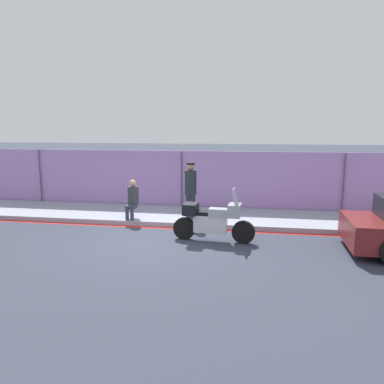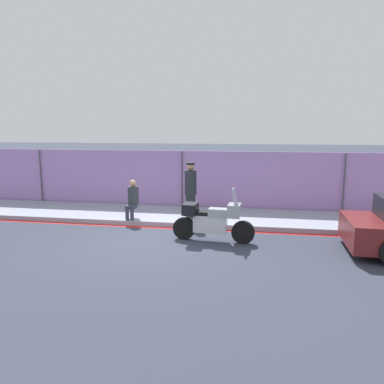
{
  "view_description": "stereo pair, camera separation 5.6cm",
  "coord_description": "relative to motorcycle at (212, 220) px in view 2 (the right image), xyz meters",
  "views": [
    {
      "loc": [
        2.62,
        -9.4,
        3.02
      ],
      "look_at": [
        0.71,
        1.95,
        1.03
      ],
      "focal_mm": 35.0,
      "sensor_mm": 36.0,
      "label": 1
    },
    {
      "loc": [
        2.67,
        -9.39,
        3.02
      ],
      "look_at": [
        0.71,
        1.95,
        1.03
      ],
      "focal_mm": 35.0,
      "sensor_mm": 36.0,
      "label": 2
    }
  ],
  "objects": [
    {
      "name": "sidewalk",
      "position": [
        -1.55,
        2.41,
        -0.51
      ],
      "size": [
        41.89,
        2.52,
        0.15
      ],
      "color": "#8E93A3",
      "rests_on": "ground_plane"
    },
    {
      "name": "motorcycle",
      "position": [
        0.0,
        0.0,
        0.0
      ],
      "size": [
        2.22,
        0.61,
        1.47
      ],
      "rotation": [
        0.0,
        0.0,
        -0.08
      ],
      "color": "black",
      "rests_on": "ground_plane"
    },
    {
      "name": "person_seated_on_curb",
      "position": [
        -2.75,
        1.59,
        0.24
      ],
      "size": [
        0.35,
        0.63,
        1.22
      ],
      "color": "#2D3342",
      "rests_on": "sidewalk"
    },
    {
      "name": "officer_standing",
      "position": [
        -0.91,
        1.82,
        0.48
      ],
      "size": [
        0.37,
        0.37,
        1.78
      ],
      "color": "#1E2328",
      "rests_on": "sidewalk"
    },
    {
      "name": "curb_paint_stripe",
      "position": [
        -1.55,
        1.06,
        -0.59
      ],
      "size": [
        41.89,
        0.18,
        0.01
      ],
      "color": "red",
      "rests_on": "ground_plane"
    },
    {
      "name": "storefront_fence",
      "position": [
        -1.55,
        3.76,
        0.5
      ],
      "size": [
        39.8,
        0.17,
        2.18
      ],
      "color": "#AD7FC6",
      "rests_on": "ground_plane"
    },
    {
      "name": "ground_plane",
      "position": [
        -1.55,
        -0.24,
        -0.59
      ],
      "size": [
        120.0,
        120.0,
        0.0
      ],
      "primitive_type": "plane",
      "color": "#333847"
    }
  ]
}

